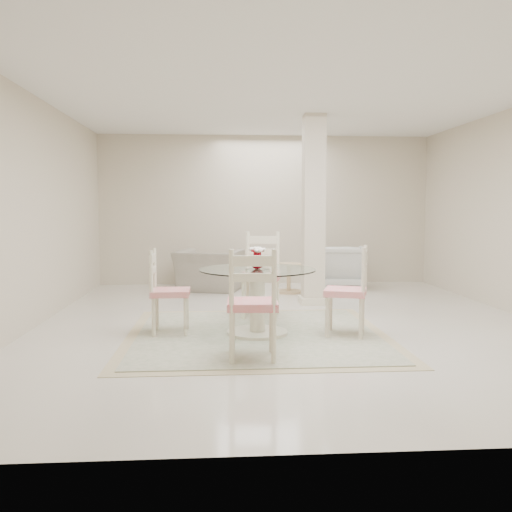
{
  "coord_description": "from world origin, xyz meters",
  "views": [
    {
      "loc": [
        -0.87,
        -6.4,
        1.38
      ],
      "look_at": [
        -0.45,
        -0.41,
        0.85
      ],
      "focal_mm": 38.0,
      "sensor_mm": 36.0,
      "label": 1
    }
  ],
  "objects": [
    {
      "name": "column",
      "position": [
        0.5,
        1.3,
        1.35
      ],
      "size": [
        0.3,
        0.3,
        2.7
      ],
      "primitive_type": "cube",
      "color": "beige",
      "rests_on": "ground"
    },
    {
      "name": "dining_chair_north",
      "position": [
        -0.32,
        0.41,
        0.63
      ],
      "size": [
        0.56,
        0.56,
        1.19
      ],
      "rotation": [
        0.0,
        0.0,
        -0.19
      ],
      "color": "#F2ECC7",
      "rests_on": "ground"
    },
    {
      "name": "ground",
      "position": [
        0.0,
        0.0,
        0.0
      ],
      "size": [
        7.0,
        7.0,
        0.0
      ],
      "primitive_type": "plane",
      "color": "silver",
      "rests_on": "ground"
    },
    {
      "name": "armchair_white",
      "position": [
        1.27,
        2.86,
        0.37
      ],
      "size": [
        0.91,
        0.93,
        0.74
      ],
      "primitive_type": "imported",
      "rotation": [
        0.0,
        0.0,
        2.98
      ],
      "color": "white",
      "rests_on": "ground"
    },
    {
      "name": "recliner_taupe",
      "position": [
        -1.02,
        2.72,
        0.34
      ],
      "size": [
        1.25,
        1.16,
        0.68
      ],
      "primitive_type": "imported",
      "rotation": [
        0.0,
        0.0,
        2.87
      ],
      "color": "gray",
      "rests_on": "ground"
    },
    {
      "name": "red_vase",
      "position": [
        -0.44,
        -0.61,
        0.85
      ],
      "size": [
        0.18,
        0.17,
        0.24
      ],
      "color": "#A30512",
      "rests_on": "dining_table"
    },
    {
      "name": "dining_chair_west",
      "position": [
        -1.46,
        -0.5,
        0.54
      ],
      "size": [
        0.42,
        0.42,
        1.03
      ],
      "rotation": [
        0.0,
        0.0,
        1.58
      ],
      "color": "beige",
      "rests_on": "ground"
    },
    {
      "name": "area_rug",
      "position": [
        -0.45,
        -0.61,
        0.01
      ],
      "size": [
        2.82,
        2.82,
        0.02
      ],
      "color": "tan",
      "rests_on": "ground"
    },
    {
      "name": "dining_table",
      "position": [
        -0.45,
        -0.61,
        0.37
      ],
      "size": [
        1.26,
        1.26,
        0.73
      ],
      "rotation": [
        0.0,
        0.0,
        -0.12
      ],
      "color": "beige",
      "rests_on": "ground"
    },
    {
      "name": "dining_chair_east",
      "position": [
        0.56,
        -0.74,
        0.57
      ],
      "size": [
        0.54,
        0.54,
        1.08
      ],
      "rotation": [
        0.0,
        0.0,
        -1.88
      ],
      "color": "beige",
      "rests_on": "ground"
    },
    {
      "name": "side_table",
      "position": [
        0.29,
        2.35,
        0.22
      ],
      "size": [
        0.46,
        0.46,
        0.48
      ],
      "color": "tan",
      "rests_on": "ground"
    },
    {
      "name": "dining_chair_south",
      "position": [
        -0.56,
        -1.62,
        0.6
      ],
      "size": [
        0.47,
        0.47,
        1.13
      ],
      "rotation": [
        0.0,
        0.0,
        3.1
      ],
      "color": "#ECE4C2",
      "rests_on": "ground"
    },
    {
      "name": "room_shell",
      "position": [
        0.0,
        0.0,
        1.86
      ],
      "size": [
        6.02,
        7.02,
        2.71
      ],
      "color": "beige",
      "rests_on": "ground"
    }
  ]
}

